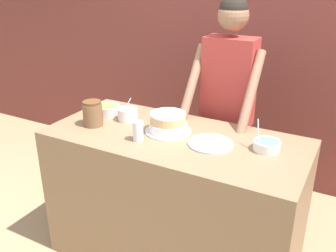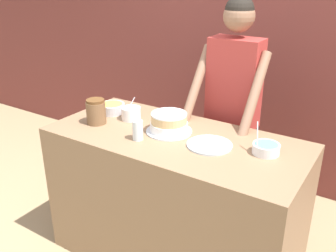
% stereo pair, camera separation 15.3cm
% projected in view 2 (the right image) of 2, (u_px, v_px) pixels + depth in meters
% --- Properties ---
extents(wall_back, '(10.00, 0.05, 2.60)m').
position_uv_depth(wall_back, '(259.00, 44.00, 3.27)').
color(wall_back, brown).
rests_on(wall_back, ground_plane).
extents(counter, '(1.63, 0.75, 0.94)m').
position_uv_depth(counter, '(174.00, 200.00, 2.51)').
color(counter, '#8C6B4C').
rests_on(counter, ground_plane).
extents(person_baker, '(0.49, 0.48, 1.75)m').
position_uv_depth(person_baker, '(233.00, 94.00, 2.66)').
color(person_baker, '#2D2D38').
rests_on(person_baker, ground_plane).
extents(cake, '(0.29, 0.29, 0.13)m').
position_uv_depth(cake, '(169.00, 123.00, 2.37)').
color(cake, silver).
rests_on(cake, counter).
extents(frosting_bowl_blue, '(0.15, 0.15, 0.18)m').
position_uv_depth(frosting_bowl_blue, '(266.00, 148.00, 2.10)').
color(frosting_bowl_blue, white).
rests_on(frosting_bowl_blue, counter).
extents(frosting_bowl_pink, '(0.13, 0.13, 0.14)m').
position_uv_depth(frosting_bowl_pink, '(131.00, 113.00, 2.58)').
color(frosting_bowl_pink, white).
rests_on(frosting_bowl_pink, counter).
extents(frosting_bowl_yellow, '(0.19, 0.19, 0.07)m').
position_uv_depth(frosting_bowl_yellow, '(112.00, 108.00, 2.70)').
color(frosting_bowl_yellow, silver).
rests_on(frosting_bowl_yellow, counter).
extents(drinking_glass, '(0.06, 0.06, 0.12)m').
position_uv_depth(drinking_glass, '(138.00, 130.00, 2.26)').
color(drinking_glass, silver).
rests_on(drinking_glass, counter).
extents(ceramic_plate, '(0.27, 0.27, 0.01)m').
position_uv_depth(ceramic_plate, '(210.00, 145.00, 2.20)').
color(ceramic_plate, silver).
rests_on(ceramic_plate, counter).
extents(stoneware_jar, '(0.13, 0.13, 0.17)m').
position_uv_depth(stoneware_jar, '(96.00, 112.00, 2.50)').
color(stoneware_jar, brown).
rests_on(stoneware_jar, counter).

